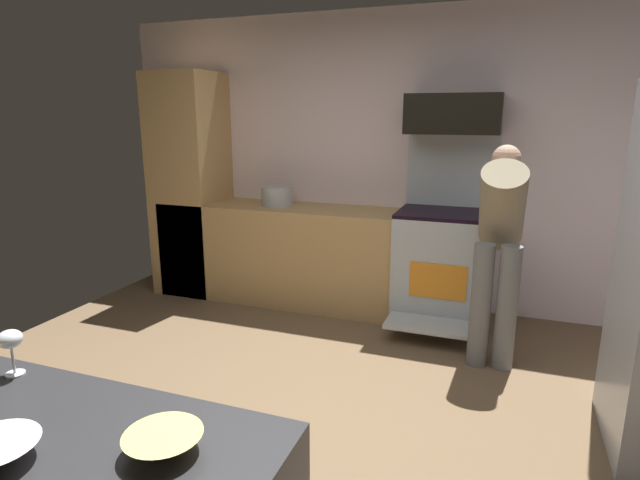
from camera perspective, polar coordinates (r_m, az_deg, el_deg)
The scene contains 10 objects.
ground_plane at distance 3.00m, azimuth -3.18°, elevation -21.32°, with size 5.20×4.80×0.02m, color brown.
wall_back at distance 4.71m, azimuth 8.00°, elevation 8.60°, with size 5.20×0.12×2.60m, color silver.
lower_cabinet_run at distance 4.80m, azimuth -3.83°, elevation -1.52°, with size 2.40×0.60×0.90m, color tan.
cabinet_column at distance 5.17m, azimuth -14.19°, elevation 5.97°, with size 0.60×0.60×2.10m, color tan.
oven_range at distance 4.41m, azimuth 13.58°, elevation -2.42°, with size 0.76×0.96×1.56m.
microwave at distance 4.33m, azimuth 14.65°, elevation 13.43°, with size 0.74×0.38×0.31m, color black.
person_cook at distance 3.71m, azimuth 19.36°, elevation 0.17°, with size 0.31×0.60×1.51m.
mixing_bowl_prep at distance 1.42m, azimuth -17.04°, elevation -20.84°, with size 0.20×0.20×0.05m, color #DBD06D.
wine_glass_far at distance 1.93m, azimuth -31.25°, elevation -9.62°, with size 0.08×0.08×0.15m.
stock_pot at distance 4.72m, azimuth -4.79°, elevation 4.90°, with size 0.29×0.29×0.18m, color #B1B6B5.
Camera 1 is at (0.99, -2.25, 1.72)m, focal length 28.72 mm.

